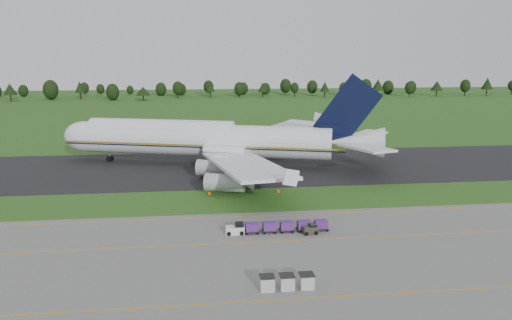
{
  "coord_description": "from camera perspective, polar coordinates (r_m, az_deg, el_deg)",
  "views": [
    {
      "loc": [
        -6.02,
        -91.67,
        27.74
      ],
      "look_at": [
        5.05,
        2.0,
        7.4
      ],
      "focal_mm": 35.0,
      "sensor_mm": 36.0,
      "label": 1
    }
  ],
  "objects": [
    {
      "name": "tree_line",
      "position": [
        312.39,
        -7.48,
        8.13
      ],
      "size": [
        525.44,
        23.52,
        11.89
      ],
      "color": "black",
      "rests_on": "ground"
    },
    {
      "name": "baggage_train",
      "position": [
        79.14,
        2.29,
        -7.62
      ],
      "size": [
        16.24,
        1.72,
        1.66
      ],
      "color": "silver",
      "rests_on": "apron"
    },
    {
      "name": "aircraft",
      "position": [
        124.82,
        -5.4,
        2.37
      ],
      "size": [
        82.39,
        76.91,
        23.13
      ],
      "color": "silver",
      "rests_on": "ground"
    },
    {
      "name": "uld_row",
      "position": [
        61.42,
        3.55,
        -13.72
      ],
      "size": [
        6.57,
        1.77,
        1.75
      ],
      "color": "#AFAFAF",
      "rests_on": "apron"
    },
    {
      "name": "apron_markings",
      "position": [
        70.62,
        -1.33,
        -10.91
      ],
      "size": [
        300.0,
        30.2,
        0.01
      ],
      "color": "#C38E0B",
      "rests_on": "apron"
    },
    {
      "name": "utility_cart",
      "position": [
        78.91,
        6.19,
        -7.98
      ],
      "size": [
        2.34,
        1.55,
        1.22
      ],
      "color": "#2E3223",
      "rests_on": "apron"
    },
    {
      "name": "apron",
      "position": [
        64.27,
        -0.72,
        -13.37
      ],
      "size": [
        300.0,
        52.0,
        0.06
      ],
      "primitive_type": "cube",
      "color": "slate",
      "rests_on": "ground"
    },
    {
      "name": "edge_markers",
      "position": [
        100.22,
        -1.36,
        -3.74
      ],
      "size": [
        14.39,
        0.3,
        0.6
      ],
      "color": "#FF5A08",
      "rests_on": "ground"
    },
    {
      "name": "ground",
      "position": [
        95.97,
        -2.86,
        -4.65
      ],
      "size": [
        600.0,
        600.0,
        0.0
      ],
      "primitive_type": "plane",
      "color": "#275319",
      "rests_on": "ground"
    },
    {
      "name": "taxiway",
      "position": [
        122.98,
        -3.76,
        -0.87
      ],
      "size": [
        300.0,
        40.0,
        0.08
      ],
      "primitive_type": "cube",
      "color": "black",
      "rests_on": "ground"
    }
  ]
}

